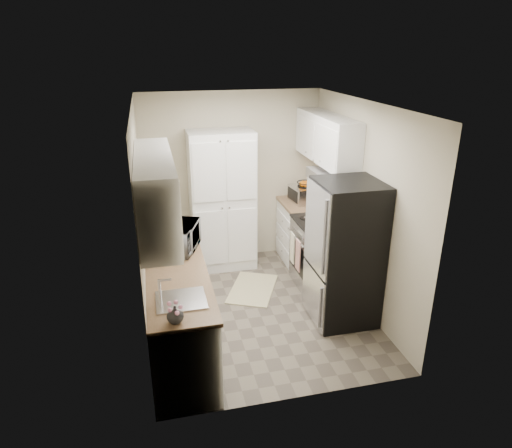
# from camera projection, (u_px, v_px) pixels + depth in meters

# --- Properties ---
(ground) EXTENTS (3.20, 3.20, 0.00)m
(ground) POSITION_uv_depth(u_px,v_px,m) (257.00, 308.00, 5.73)
(ground) COLOR #665B4C
(ground) RESTS_ON ground
(room_shell) EXTENTS (2.64, 3.24, 2.52)m
(room_shell) POSITION_uv_depth(u_px,v_px,m) (256.00, 184.00, 5.12)
(room_shell) COLOR #BCB298
(room_shell) RESTS_ON ground
(pantry_cabinet) EXTENTS (0.90, 0.55, 2.00)m
(pantry_cabinet) POSITION_uv_depth(u_px,v_px,m) (222.00, 201.00, 6.51)
(pantry_cabinet) COLOR white
(pantry_cabinet) RESTS_ON ground
(base_cabinet_left) EXTENTS (0.60, 2.30, 0.88)m
(base_cabinet_left) POSITION_uv_depth(u_px,v_px,m) (178.00, 305.00, 4.96)
(base_cabinet_left) COLOR white
(base_cabinet_left) RESTS_ON ground
(countertop_left) EXTENTS (0.63, 2.33, 0.04)m
(countertop_left) POSITION_uv_depth(u_px,v_px,m) (176.00, 268.00, 4.79)
(countertop_left) COLOR #846647
(countertop_left) RESTS_ON base_cabinet_left
(base_cabinet_right) EXTENTS (0.60, 0.80, 0.88)m
(base_cabinet_right) POSITION_uv_depth(u_px,v_px,m) (303.00, 233.00, 6.85)
(base_cabinet_right) COLOR white
(base_cabinet_right) RESTS_ON ground
(countertop_right) EXTENTS (0.63, 0.83, 0.04)m
(countertop_right) POSITION_uv_depth(u_px,v_px,m) (304.00, 204.00, 6.68)
(countertop_right) COLOR #846647
(countertop_right) RESTS_ON base_cabinet_right
(electric_range) EXTENTS (0.71, 0.78, 1.13)m
(electric_range) POSITION_uv_depth(u_px,v_px,m) (321.00, 253.00, 6.11)
(electric_range) COLOR #B7B7BC
(electric_range) RESTS_ON ground
(refrigerator) EXTENTS (0.70, 0.72, 1.70)m
(refrigerator) POSITION_uv_depth(u_px,v_px,m) (345.00, 253.00, 5.24)
(refrigerator) COLOR #B7B7BC
(refrigerator) RESTS_ON ground
(microwave) EXTENTS (0.53, 0.64, 0.30)m
(microwave) POSITION_uv_depth(u_px,v_px,m) (179.00, 237.00, 5.11)
(microwave) COLOR silver
(microwave) RESTS_ON countertop_left
(wine_bottle) EXTENTS (0.08, 0.08, 0.33)m
(wine_bottle) POSITION_uv_depth(u_px,v_px,m) (169.00, 219.00, 5.60)
(wine_bottle) COLOR black
(wine_bottle) RESTS_ON countertop_left
(flower_vase) EXTENTS (0.17, 0.17, 0.15)m
(flower_vase) POSITION_uv_depth(u_px,v_px,m) (175.00, 315.00, 3.79)
(flower_vase) COLOR white
(flower_vase) RESTS_ON countertop_left
(cutting_board) EXTENTS (0.04, 0.21, 0.27)m
(cutting_board) POSITION_uv_depth(u_px,v_px,m) (170.00, 218.00, 5.73)
(cutting_board) COLOR #44954B
(cutting_board) RESTS_ON countertop_left
(toaster_oven) EXTENTS (0.37, 0.45, 0.24)m
(toaster_oven) POSITION_uv_depth(u_px,v_px,m) (303.00, 194.00, 6.68)
(toaster_oven) COLOR #BAB9BD
(toaster_oven) RESTS_ON countertop_right
(fruit_basket) EXTENTS (0.25, 0.25, 0.10)m
(fruit_basket) POSITION_uv_depth(u_px,v_px,m) (305.00, 183.00, 6.62)
(fruit_basket) COLOR orange
(fruit_basket) RESTS_ON toaster_oven
(kitchen_mat) EXTENTS (0.87, 1.03, 0.01)m
(kitchen_mat) POSITION_uv_depth(u_px,v_px,m) (253.00, 289.00, 6.17)
(kitchen_mat) COLOR #CABF8B
(kitchen_mat) RESTS_ON ground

